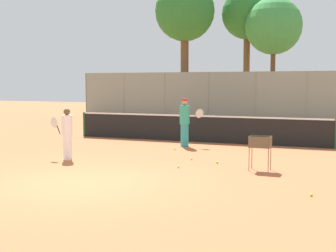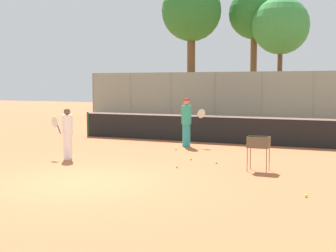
# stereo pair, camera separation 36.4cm
# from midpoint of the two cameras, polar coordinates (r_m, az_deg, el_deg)

# --- Properties ---
(ground_plane) EXTENTS (80.00, 80.00, 0.00)m
(ground_plane) POSITION_cam_midpoint_polar(r_m,az_deg,el_deg) (11.23, -11.26, -6.87)
(ground_plane) COLOR #B7663D
(tennis_net) EXTENTS (10.55, 0.10, 1.07)m
(tennis_net) POSITION_cam_midpoint_polar(r_m,az_deg,el_deg) (18.62, 2.99, -0.25)
(tennis_net) COLOR #26592D
(tennis_net) RESTS_ON ground_plane
(back_fence) EXTENTS (24.59, 0.08, 3.06)m
(back_fence) POSITION_cam_midpoint_polar(r_m,az_deg,el_deg) (29.55, 10.28, 3.59)
(back_fence) COLOR gray
(back_fence) RESTS_ON ground_plane
(tree_0) EXTENTS (4.10, 4.10, 9.32)m
(tree_0) POSITION_cam_midpoint_polar(r_m,az_deg,el_deg) (33.05, 1.73, 13.63)
(tree_0) COLOR brown
(tree_0) RESTS_ON ground_plane
(tree_1) EXTENTS (3.61, 3.61, 9.07)m
(tree_1) POSITION_cam_midpoint_polar(r_m,az_deg,el_deg) (34.59, 9.33, 13.18)
(tree_1) COLOR brown
(tree_1) RESTS_ON ground_plane
(tree_2) EXTENTS (3.82, 3.82, 8.09)m
(tree_2) POSITION_cam_midpoint_polar(r_m,az_deg,el_deg) (32.94, 12.44, 11.76)
(tree_2) COLOR brown
(tree_2) RESTS_ON ground_plane
(player_white_outfit) EXTENTS (0.87, 0.33, 1.57)m
(player_white_outfit) POSITION_cam_midpoint_polar(r_m,az_deg,el_deg) (14.62, -12.92, -0.88)
(player_white_outfit) COLOR white
(player_white_outfit) RESTS_ON ground_plane
(player_red_cap) EXTENTS (0.88, 0.46, 1.76)m
(player_red_cap) POSITION_cam_midpoint_polar(r_m,az_deg,el_deg) (17.23, 1.46, 0.51)
(player_red_cap) COLOR teal
(player_red_cap) RESTS_ON ground_plane
(ball_cart) EXTENTS (0.56, 0.41, 0.93)m
(ball_cart) POSITION_cam_midpoint_polar(r_m,az_deg,el_deg) (12.69, 10.35, -2.27)
(ball_cart) COLOR brown
(ball_cart) RESTS_ON ground_plane
(tennis_ball_0) EXTENTS (0.07, 0.07, 0.07)m
(tennis_ball_0) POSITION_cam_midpoint_polar(r_m,az_deg,el_deg) (10.16, 16.09, -8.07)
(tennis_ball_0) COLOR #D1E54C
(tennis_ball_0) RESTS_ON ground_plane
(tennis_ball_2) EXTENTS (0.07, 0.07, 0.07)m
(tennis_ball_2) POSITION_cam_midpoint_polar(r_m,az_deg,el_deg) (16.03, -12.81, -3.15)
(tennis_ball_2) COLOR #D1E54C
(tennis_ball_2) RESTS_ON ground_plane
(tennis_ball_3) EXTENTS (0.07, 0.07, 0.07)m
(tennis_ball_3) POSITION_cam_midpoint_polar(r_m,az_deg,el_deg) (12.98, 0.48, -4.98)
(tennis_ball_3) COLOR #D1E54C
(tennis_ball_3) RESTS_ON ground_plane
(tennis_ball_4) EXTENTS (0.07, 0.07, 0.07)m
(tennis_ball_4) POSITION_cam_midpoint_polar(r_m,az_deg,el_deg) (13.74, 5.26, -4.43)
(tennis_ball_4) COLOR #D1E54C
(tennis_ball_4) RESTS_ON ground_plane
(tennis_ball_5) EXTENTS (0.07, 0.07, 0.07)m
(tennis_ball_5) POSITION_cam_midpoint_polar(r_m,az_deg,el_deg) (14.30, 2.15, -4.03)
(tennis_ball_5) COLOR #D1E54C
(tennis_ball_5) RESTS_ON ground_plane
(tennis_ball_6) EXTENTS (0.07, 0.07, 0.07)m
(tennis_ball_6) POSITION_cam_midpoint_polar(r_m,az_deg,el_deg) (16.44, 0.19, -2.81)
(tennis_ball_6) COLOR #D1E54C
(tennis_ball_6) RESTS_ON ground_plane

